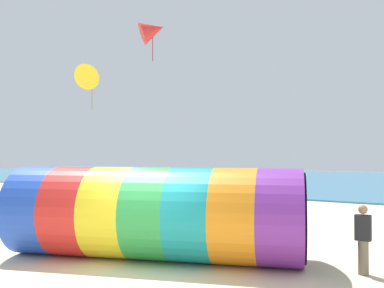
# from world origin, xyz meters

# --- Properties ---
(ground_plane) EXTENTS (120.00, 120.00, 0.00)m
(ground_plane) POSITION_xyz_m (0.00, 0.00, 0.00)
(ground_plane) COLOR beige
(sea) EXTENTS (120.00, 40.00, 0.10)m
(sea) POSITION_xyz_m (0.00, 37.44, 0.05)
(sea) COLOR teal
(sea) RESTS_ON ground
(giant_inflatable_tube) EXTENTS (8.24, 4.83, 2.46)m
(giant_inflatable_tube) POSITION_xyz_m (-0.48, 1.52, 1.23)
(giant_inflatable_tube) COLOR blue
(giant_inflatable_tube) RESTS_ON ground
(kite_handler) EXTENTS (0.36, 0.24, 1.64)m
(kite_handler) POSITION_xyz_m (4.58, 2.91, 0.83)
(kite_handler) COLOR #726651
(kite_handler) RESTS_ON ground
(kite_red_delta) EXTENTS (1.64, 1.62, 2.03)m
(kite_red_delta) POSITION_xyz_m (-5.01, 7.50, 8.33)
(kite_red_delta) COLOR red
(kite_yellow_delta) EXTENTS (1.53, 1.76, 2.26)m
(kite_yellow_delta) POSITION_xyz_m (-6.80, 5.56, 6.26)
(kite_yellow_delta) COLOR yellow
(bystander_mid_beach) EXTENTS (0.42, 0.40, 1.76)m
(bystander_mid_beach) POSITION_xyz_m (-5.78, 7.66, 0.91)
(bystander_mid_beach) COLOR #726651
(bystander_mid_beach) RESTS_ON ground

